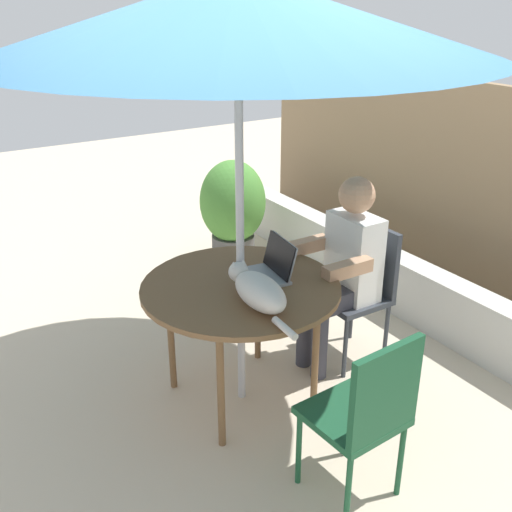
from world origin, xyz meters
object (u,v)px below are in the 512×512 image
at_px(patio_umbrella, 238,15).
at_px(cat, 258,290).
at_px(laptop, 271,266).
at_px(chair_empty, 367,409).
at_px(patio_table, 241,294).
at_px(person_seated, 344,263).
at_px(potted_plant_near_fence, 233,208).
at_px(chair_occupied, 362,282).

height_order(patio_umbrella, cat, patio_umbrella).
bearing_deg(laptop, chair_empty, -7.95).
relative_size(patio_table, cat, 1.70).
bearing_deg(cat, person_seated, 107.27).
bearing_deg(patio_table, potted_plant_near_fence, 151.29).
bearing_deg(potted_plant_near_fence, patio_table, -28.71).
bearing_deg(potted_plant_near_fence, chair_empty, -18.08).
bearing_deg(potted_plant_near_fence, chair_occupied, -1.94).
height_order(patio_umbrella, potted_plant_near_fence, patio_umbrella).
xyz_separation_m(person_seated, cat, (0.24, -0.79, 0.13)).
xyz_separation_m(laptop, cat, (0.25, -0.25, 0.02)).
bearing_deg(patio_umbrella, laptop, 90.41).
bearing_deg(potted_plant_near_fence, laptop, -23.35).
xyz_separation_m(patio_table, chair_empty, (0.98, 0.07, -0.16)).
height_order(person_seated, cat, person_seated).
bearing_deg(laptop, patio_table, -89.59).
distance_m(person_seated, cat, 0.83).
bearing_deg(patio_umbrella, cat, -10.21).
height_order(chair_empty, cat, cat).
relative_size(chair_empty, laptop, 2.72).
distance_m(laptop, potted_plant_near_fence, 1.93).
relative_size(patio_umbrella, chair_occupied, 2.76).
relative_size(person_seated, laptop, 3.75).
xyz_separation_m(chair_occupied, person_seated, (-0.00, -0.16, 0.17)).
distance_m(patio_umbrella, person_seated, 1.62).
height_order(patio_umbrella, chair_empty, patio_umbrella).
relative_size(chair_occupied, chair_empty, 1.00).
distance_m(patio_table, patio_umbrella, 1.44).
bearing_deg(chair_occupied, chair_empty, -40.24).
bearing_deg(cat, patio_umbrella, 169.79).
xyz_separation_m(patio_table, cat, (0.24, -0.04, 0.14)).
bearing_deg(patio_umbrella, chair_occupied, 90.00).
bearing_deg(chair_occupied, person_seated, -90.00).
xyz_separation_m(laptop, potted_plant_near_fence, (-1.75, 0.75, -0.31)).
height_order(patio_umbrella, laptop, patio_umbrella).
bearing_deg(laptop, cat, -45.24).
relative_size(chair_empty, person_seated, 0.72).
distance_m(person_seated, laptop, 0.55).
distance_m(person_seated, potted_plant_near_fence, 1.77).
bearing_deg(person_seated, chair_empty, -34.45).
distance_m(chair_empty, potted_plant_near_fence, 2.88).
relative_size(patio_table, potted_plant_near_fence, 1.21).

